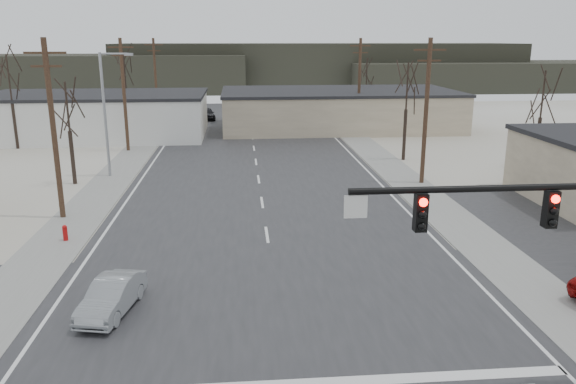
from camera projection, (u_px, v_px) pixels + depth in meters
name	position (u px, v px, depth m)	size (l,w,h in m)	color
ground	(277.00, 305.00, 21.59)	(140.00, 140.00, 0.00)	silver
main_road	(261.00, 198.00, 36.00)	(18.00, 110.00, 0.05)	#29292C
cross_road	(277.00, 305.00, 21.58)	(90.00, 10.00, 0.04)	#29292C
sidewalk_left	(110.00, 183.00, 39.91)	(3.00, 90.00, 0.06)	gray
sidewalk_right	(401.00, 176.00, 41.68)	(3.00, 90.00, 0.06)	gray
fire_hydrant	(65.00, 233.00, 28.30)	(0.24, 0.24, 0.87)	#A50C0C
building_left_far	(97.00, 115.00, 58.09)	(22.30, 12.30, 4.50)	silver
building_right_far	(338.00, 109.00, 64.13)	(26.30, 14.30, 4.30)	#BDAD90
upole_left_b	(53.00, 127.00, 30.78)	(2.20, 0.30, 10.00)	#473221
upole_left_c	(124.00, 93.00, 50.00)	(2.20, 0.30, 10.00)	#473221
upole_left_d	(156.00, 78.00, 69.21)	(2.20, 0.30, 10.00)	#473221
upole_right_a	(426.00, 110.00, 38.47)	(2.20, 0.30, 10.00)	#473221
upole_right_b	(359.00, 84.00, 59.61)	(2.20, 0.30, 10.00)	#473221
streetlight_main	(107.00, 108.00, 40.48)	(2.40, 0.25, 9.00)	gray
tree_left_near	(68.00, 110.00, 38.34)	(3.30, 3.30, 7.35)	#2E211C
tree_right_mid	(407.00, 89.00, 46.05)	(3.74, 3.74, 8.33)	#2E211C
tree_left_far	(125.00, 72.00, 62.96)	(3.96, 3.96, 8.82)	#2E211C
tree_right_far	(367.00, 74.00, 71.33)	(3.52, 3.52, 7.84)	#2E211C
tree_lot	(543.00, 97.00, 43.09)	(3.52, 3.52, 7.84)	#2E211C
tree_left_mid	(9.00, 80.00, 50.76)	(3.96, 3.96, 8.82)	#2E211C
hill_left	(60.00, 74.00, 106.14)	(70.00, 18.00, 7.00)	#333026
hill_center	(319.00, 66.00, 113.90)	(80.00, 18.00, 9.00)	#333026
hill_right	(497.00, 76.00, 111.52)	(60.00, 18.00, 5.50)	#333026
sedan_crossing	(112.00, 296.00, 20.83)	(1.34, 3.85, 1.27)	gray
car_far_a	(293.00, 125.00, 61.05)	(2.23, 5.48, 1.59)	black
car_far_b	(207.00, 114.00, 70.79)	(1.76, 4.37, 1.49)	black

